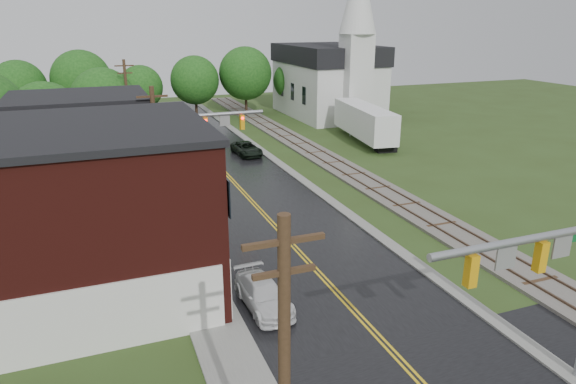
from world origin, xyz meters
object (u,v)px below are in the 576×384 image
traffic_signal_far (195,133)px  utility_pole_c (128,104)px  brick_building (51,218)px  pickup_white (263,295)px  suv_dark (247,149)px  traffic_signal_near (555,268)px  church (331,73)px  utility_pole_b (157,157)px  tree_left_e (105,101)px  semi_trailer (365,121)px  tree_left_c (48,118)px

traffic_signal_far → utility_pole_c: size_ratio=0.82×
brick_building → pickup_white: brick_building is taller
utility_pole_c → suv_dark: size_ratio=1.97×
traffic_signal_far → pickup_white: bearing=-91.0°
traffic_signal_near → utility_pole_c: 43.24m
church → utility_pole_c: size_ratio=2.22×
traffic_signal_far → suv_dark: size_ratio=1.61×
utility_pole_b → tree_left_e: 23.99m
traffic_signal_far → semi_trailer: 23.79m
brick_building → utility_pole_c: size_ratio=1.59×
brick_building → tree_left_e: bearing=83.3°
church → traffic_signal_far: 35.59m
brick_building → utility_pole_b: utility_pole_b is taller
traffic_signal_far → tree_left_e: (-5.38, 18.90, -0.16)m
traffic_signal_far → suv_dark: 13.73m
pickup_white → semi_trailer: size_ratio=0.35×
utility_pole_c → traffic_signal_near: bearing=-76.3°
brick_building → suv_dark: brick_building is taller
utility_pole_b → semi_trailer: bearing=35.4°
utility_pole_c → semi_trailer: bearing=-12.1°
church → tree_left_c: church is taller
traffic_signal_near → tree_left_c: 41.67m
tree_left_c → semi_trailer: (30.81, -1.01, -2.20)m
church → utility_pole_c: 28.54m
brick_building → tree_left_c: brick_building is taller
traffic_signal_near → tree_left_e: tree_left_e is taller
brick_building → utility_pole_b: bearing=50.9°
tree_left_c → church: bearing=22.2°
traffic_signal_far → semi_trailer: size_ratio=0.58×
tree_left_e → utility_pole_c: bearing=-42.8°
tree_left_e → pickup_white: bearing=-81.7°
brick_building → tree_left_c: (-1.36, 24.90, 0.36)m
brick_building → utility_pole_b: 9.03m
semi_trailer → tree_left_c: bearing=178.1°
tree_left_c → tree_left_e: tree_left_e is taller
brick_building → pickup_white: 10.26m
brick_building → church: (32.48, 38.74, 1.68)m
traffic_signal_far → utility_pole_c: bearing=101.1°
brick_building → church: size_ratio=0.71×
traffic_signal_far → utility_pole_b: (-3.33, -5.00, -0.25)m
tree_left_e → semi_trailer: (25.81, -7.01, -2.50)m
pickup_white → semi_trailer: semi_trailer is taller
utility_pole_c → brick_building: bearing=-101.1°
suv_dark → tree_left_c: bearing=170.5°
traffic_signal_far → suv_dark: bearing=57.7°
traffic_signal_near → brick_building: bearing=140.8°
church → traffic_signal_near: 54.32m
utility_pole_c → tree_left_e: (-2.05, 1.90, 0.09)m
church → tree_left_c: bearing=-157.8°
utility_pole_c → tree_left_e: size_ratio=1.10×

